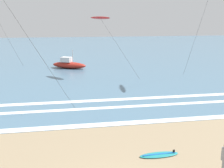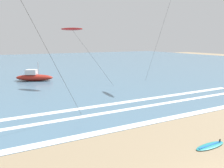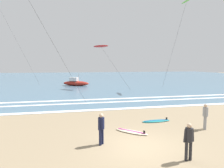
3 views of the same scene
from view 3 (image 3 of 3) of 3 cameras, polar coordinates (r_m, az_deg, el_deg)
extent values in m
plane|color=#937F60|center=(10.74, 7.41, -16.67)|extent=(160.00, 160.00, 0.00)
cube|color=slate|center=(62.70, -9.59, 1.65)|extent=(140.00, 90.00, 0.01)
cube|color=white|center=(18.41, -6.69, -7.22)|extent=(38.77, 0.72, 0.01)
cube|color=white|center=(21.72, -8.27, -5.30)|extent=(39.59, 0.57, 0.01)
cube|color=white|center=(23.74, -8.74, -4.39)|extent=(38.88, 0.70, 0.01)
cylinder|color=#232328|center=(9.59, 19.84, -17.07)|extent=(0.13, 0.13, 0.82)
cylinder|color=#232328|center=(9.70, 20.86, -16.85)|extent=(0.13, 0.13, 0.82)
cylinder|color=#232328|center=(9.41, 20.50, -13.01)|extent=(0.32, 0.32, 0.58)
cylinder|color=#232328|center=(9.31, 19.53, -13.33)|extent=(0.14, 0.10, 0.56)
cylinder|color=#232328|center=(9.52, 21.43, -12.97)|extent=(0.14, 0.10, 0.56)
sphere|color=#DBB28E|center=(9.30, 20.57, -10.75)|extent=(0.21, 0.21, 0.21)
cylinder|color=#141938|center=(10.63, -3.28, -14.50)|extent=(0.13, 0.13, 0.82)
cylinder|color=#141938|center=(10.78, -2.67, -14.20)|extent=(0.13, 0.13, 0.82)
cylinder|color=#141938|center=(10.49, -2.99, -10.75)|extent=(0.32, 0.32, 0.58)
cylinder|color=#141938|center=(10.35, -3.58, -11.12)|extent=(0.16, 0.16, 0.56)
cylinder|color=#141938|center=(10.65, -2.43, -10.64)|extent=(0.16, 0.16, 0.56)
sphere|color=#DBB28E|center=(10.39, -3.00, -8.71)|extent=(0.21, 0.21, 0.21)
cylinder|color=gray|center=(14.39, 24.21, -9.63)|extent=(0.13, 0.13, 0.82)
cylinder|color=gray|center=(14.21, 24.41, -9.84)|extent=(0.13, 0.13, 0.82)
cylinder|color=gray|center=(14.14, 24.42, -6.99)|extent=(0.32, 0.32, 0.58)
cylinder|color=gray|center=(14.32, 24.23, -6.93)|extent=(0.14, 0.16, 0.56)
cylinder|color=gray|center=(13.97, 24.60, -7.25)|extent=(0.14, 0.16, 0.56)
sphere|color=#DBB28E|center=(14.07, 24.48, -5.46)|extent=(0.21, 0.21, 0.21)
ellipsoid|color=teal|center=(15.16, 12.10, -9.94)|extent=(2.12, 0.67, 0.09)
cube|color=#1959B2|center=(15.15, 12.11, -9.76)|extent=(1.79, 0.16, 0.01)
cube|color=black|center=(15.51, 14.85, -9.18)|extent=(0.12, 0.02, 0.16)
ellipsoid|color=beige|center=(12.64, 5.41, -12.97)|extent=(1.90, 1.92, 0.09)
cube|color=#BF198C|center=(12.63, 5.41, -12.76)|extent=(1.32, 1.34, 0.01)
cube|color=black|center=(12.27, 8.90, -12.98)|extent=(0.10, 0.10, 0.16)
ellipsoid|color=red|center=(34.93, -3.17, 10.39)|extent=(2.63, 2.97, 0.43)
cylinder|color=#333333|center=(33.66, 0.90, 4.56)|extent=(4.27, 3.23, 7.08)
cylinder|color=#333333|center=(20.49, -16.14, 11.03)|extent=(6.49, 3.00, 12.23)
ellipsoid|color=#70C628|center=(35.50, 19.95, 20.79)|extent=(1.07, 3.26, 0.43)
cylinder|color=#333333|center=(35.49, 16.66, 9.69)|extent=(1.81, 3.88, 13.64)
cylinder|color=#333333|center=(46.16, -24.74, 10.53)|extent=(8.51, 3.64, 17.09)
ellipsoid|color=maroon|center=(39.86, -9.94, 0.17)|extent=(5.38, 3.96, 0.90)
cube|color=silver|center=(39.97, -10.48, 1.33)|extent=(1.84, 1.68, 0.70)
cylinder|color=#B2B2B2|center=(39.51, -9.19, 2.10)|extent=(0.08, 0.08, 1.80)
camera|label=1|loc=(3.59, 46.92, 58.87)|focal=42.71mm
camera|label=2|loc=(6.96, -52.32, 17.20)|focal=37.77mm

